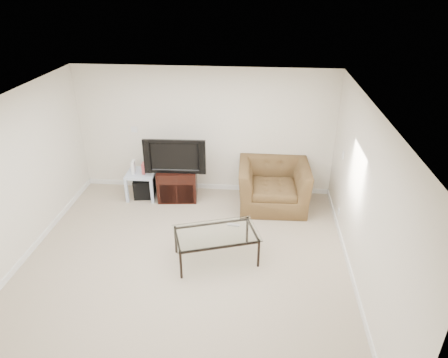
# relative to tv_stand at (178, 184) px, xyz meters

# --- Properties ---
(floor) EXTENTS (5.00, 5.00, 0.00)m
(floor) POSITION_rel_tv_stand_xyz_m (0.50, -2.05, -0.31)
(floor) COLOR tan
(floor) RESTS_ON ground
(ceiling) EXTENTS (5.00, 5.00, 0.00)m
(ceiling) POSITION_rel_tv_stand_xyz_m (0.50, -2.05, 2.19)
(ceiling) COLOR white
(ceiling) RESTS_ON ground
(wall_back) EXTENTS (5.00, 0.02, 2.50)m
(wall_back) POSITION_rel_tv_stand_xyz_m (0.50, 0.45, 0.94)
(wall_back) COLOR silver
(wall_back) RESTS_ON ground
(wall_left) EXTENTS (0.02, 5.00, 2.50)m
(wall_left) POSITION_rel_tv_stand_xyz_m (-2.00, -2.05, 0.94)
(wall_left) COLOR silver
(wall_left) RESTS_ON ground
(wall_right) EXTENTS (0.02, 5.00, 2.50)m
(wall_right) POSITION_rel_tv_stand_xyz_m (3.00, -2.05, 0.94)
(wall_right) COLOR silver
(wall_right) RESTS_ON ground
(plate_back) EXTENTS (0.12, 0.02, 0.12)m
(plate_back) POSITION_rel_tv_stand_xyz_m (-0.90, 0.44, 0.94)
(plate_back) COLOR white
(plate_back) RESTS_ON wall_back
(plate_right_switch) EXTENTS (0.02, 0.09, 0.13)m
(plate_right_switch) POSITION_rel_tv_stand_xyz_m (2.98, -0.45, 0.94)
(plate_right_switch) COLOR white
(plate_right_switch) RESTS_ON wall_right
(plate_right_outlet) EXTENTS (0.02, 0.08, 0.12)m
(plate_right_outlet) POSITION_rel_tv_stand_xyz_m (2.98, -0.75, -0.01)
(plate_right_outlet) COLOR white
(plate_right_outlet) RESTS_ON wall_right
(tv_stand) EXTENTS (0.80, 0.60, 0.62)m
(tv_stand) POSITION_rel_tv_stand_xyz_m (0.00, 0.00, 0.00)
(tv_stand) COLOR black
(tv_stand) RESTS_ON floor
(dvd_player) EXTENTS (0.48, 0.36, 0.06)m
(dvd_player) POSITION_rel_tv_stand_xyz_m (0.00, -0.04, 0.21)
(dvd_player) COLOR black
(dvd_player) RESTS_ON tv_stand
(television) EXTENTS (1.09, 0.26, 0.67)m
(television) POSITION_rel_tv_stand_xyz_m (0.00, -0.03, 0.65)
(television) COLOR black
(television) RESTS_ON tv_stand
(side_table) EXTENTS (0.57, 0.57, 0.53)m
(side_table) POSITION_rel_tv_stand_xyz_m (-0.71, 0.00, -0.05)
(side_table) COLOR #CBEAF6
(side_table) RESTS_ON floor
(subwoofer) EXTENTS (0.45, 0.45, 0.40)m
(subwoofer) POSITION_rel_tv_stand_xyz_m (-0.68, 0.02, -0.12)
(subwoofer) COLOR black
(subwoofer) RESTS_ON floor
(game_console) EXTENTS (0.08, 0.18, 0.24)m
(game_console) POSITION_rel_tv_stand_xyz_m (-0.84, -0.03, 0.34)
(game_console) COLOR white
(game_console) RESTS_ON side_table
(game_case) EXTENTS (0.07, 0.16, 0.21)m
(game_case) POSITION_rel_tv_stand_xyz_m (-0.64, -0.02, 0.32)
(game_case) COLOR #CC4C4C
(game_case) RESTS_ON side_table
(recliner) EXTENTS (1.33, 0.89, 1.14)m
(recliner) POSITION_rel_tv_stand_xyz_m (1.86, -0.09, 0.26)
(recliner) COLOR #4A331D
(recliner) RESTS_ON floor
(coffee_table) EXTENTS (1.42, 1.07, 0.49)m
(coffee_table) POSITION_rel_tv_stand_xyz_m (0.97, -1.85, -0.07)
(coffee_table) COLOR black
(coffee_table) RESTS_ON floor
(remote) EXTENTS (0.20, 0.07, 0.02)m
(remote) POSITION_rel_tv_stand_xyz_m (1.22, -1.63, 0.19)
(remote) COLOR #B2B2B7
(remote) RESTS_ON coffee_table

